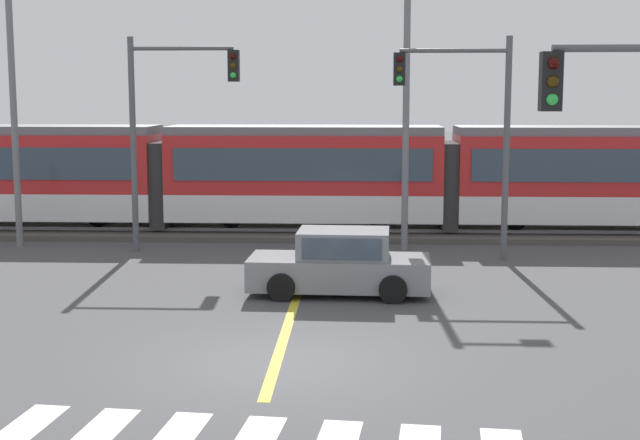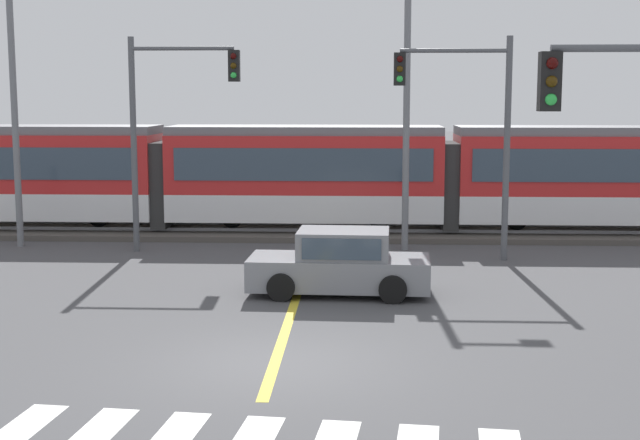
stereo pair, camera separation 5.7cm
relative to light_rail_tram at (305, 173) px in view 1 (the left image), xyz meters
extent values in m
plane|color=#474749|center=(0.39, -14.62, -2.05)|extent=(200.00, 200.00, 0.00)
cube|color=#4C4742|center=(0.39, 0.01, -1.96)|extent=(120.00, 4.00, 0.18)
cube|color=#939399|center=(0.39, -0.71, -1.82)|extent=(120.00, 0.08, 0.10)
cube|color=#939399|center=(0.39, 0.73, -1.82)|extent=(120.00, 0.08, 0.10)
cube|color=silver|center=(-9.50, 0.01, -1.07)|extent=(9.00, 2.60, 0.90)
cube|color=red|center=(-9.50, 0.01, 0.33)|extent=(9.00, 2.60, 1.90)
cube|color=#384756|center=(-9.50, -1.31, 0.38)|extent=(8.28, 0.04, 1.04)
cube|color=slate|center=(-9.50, 0.01, 1.42)|extent=(9.00, 2.39, 0.28)
cylinder|color=black|center=(-7.03, 0.01, -1.52)|extent=(0.70, 0.20, 0.70)
cube|color=silver|center=(0.00, 0.01, -1.07)|extent=(9.00, 2.60, 0.90)
cube|color=red|center=(0.00, 0.01, 0.33)|extent=(9.00, 2.60, 1.90)
cube|color=#384756|center=(0.00, -1.31, 0.38)|extent=(8.28, 0.04, 1.04)
cube|color=slate|center=(0.00, 0.01, 1.42)|extent=(9.00, 2.39, 0.28)
cylinder|color=black|center=(2.48, 0.01, -1.52)|extent=(0.70, 0.20, 0.70)
cylinder|color=black|center=(-2.48, 0.01, -1.52)|extent=(0.70, 0.20, 0.70)
cube|color=silver|center=(9.50, 0.01, -1.07)|extent=(9.00, 2.60, 0.90)
cube|color=red|center=(9.50, 0.01, 0.33)|extent=(9.00, 2.60, 1.90)
cube|color=#384756|center=(9.50, -1.31, 0.38)|extent=(8.28, 0.04, 1.04)
cube|color=slate|center=(9.50, 0.01, 1.42)|extent=(9.00, 2.39, 0.28)
cylinder|color=black|center=(7.03, 0.01, -1.52)|extent=(0.70, 0.20, 0.70)
cube|color=#2D2D2D|center=(-4.75, 0.01, -0.37)|extent=(0.50, 2.34, 2.80)
cube|color=#2D2D2D|center=(4.75, 0.01, -0.37)|extent=(0.50, 2.34, 2.80)
cube|color=gold|center=(0.39, -9.29, -2.04)|extent=(0.20, 14.60, 0.01)
cube|color=gray|center=(1.37, -9.09, -1.53)|extent=(4.26, 1.86, 0.72)
cube|color=gray|center=(1.47, -9.10, -0.85)|extent=(2.16, 1.60, 0.64)
cube|color=#384756|center=(0.47, -9.06, -0.85)|extent=(0.16, 1.43, 0.52)
cube|color=#384756|center=(1.44, -9.88, -0.85)|extent=(1.79, 0.11, 0.48)
cylinder|color=black|center=(0.08, -9.89, -1.73)|extent=(0.65, 0.25, 0.64)
cylinder|color=black|center=(0.14, -8.19, -1.73)|extent=(0.65, 0.25, 0.64)
cylinder|color=black|center=(2.59, -9.99, -1.73)|extent=(0.65, 0.25, 0.64)
cylinder|color=black|center=(2.66, -8.29, -1.73)|extent=(0.65, 0.25, 0.64)
cylinder|color=#515459|center=(5.91, -4.53, 1.07)|extent=(0.18, 0.18, 6.23)
cylinder|color=#515459|center=(4.41, -4.53, 3.79)|extent=(3.00, 0.12, 0.12)
cube|color=black|center=(2.91, -4.53, 3.29)|extent=(0.32, 0.28, 0.90)
sphere|color=#360605|center=(2.91, -4.68, 3.56)|extent=(0.18, 0.18, 0.18)
sphere|color=#3A2706|center=(2.91, -4.68, 3.29)|extent=(0.18, 0.18, 0.18)
sphere|color=green|center=(2.91, -4.68, 3.02)|extent=(0.18, 0.18, 0.18)
cube|color=black|center=(4.74, -15.66, 2.78)|extent=(0.32, 0.28, 0.90)
sphere|color=#360605|center=(4.74, -15.81, 3.05)|extent=(0.18, 0.18, 0.18)
sphere|color=#3A2706|center=(4.74, -15.81, 2.78)|extent=(0.18, 0.18, 0.18)
sphere|color=green|center=(4.74, -15.81, 2.51)|extent=(0.18, 0.18, 0.18)
cylinder|color=#515459|center=(-4.82, -3.60, 1.10)|extent=(0.18, 0.18, 6.30)
cylinder|color=#515459|center=(-3.32, -3.60, 3.91)|extent=(3.00, 0.12, 0.12)
cube|color=black|center=(-1.82, -3.60, 3.41)|extent=(0.32, 0.28, 0.90)
sphere|color=#360605|center=(-1.82, -3.75, 3.68)|extent=(0.18, 0.18, 0.18)
sphere|color=#3A2706|center=(-1.82, -3.75, 3.41)|extent=(0.18, 0.18, 0.18)
sphere|color=green|center=(-1.82, -3.75, 3.14)|extent=(0.18, 0.18, 0.18)
cylinder|color=slate|center=(-8.61, -2.94, 2.42)|extent=(0.20, 0.20, 8.93)
cylinder|color=slate|center=(3.19, -2.98, 2.33)|extent=(0.20, 0.20, 8.75)
camera|label=1|loc=(1.84, -29.53, 2.58)|focal=50.00mm
camera|label=2|loc=(1.89, -29.52, 2.58)|focal=50.00mm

